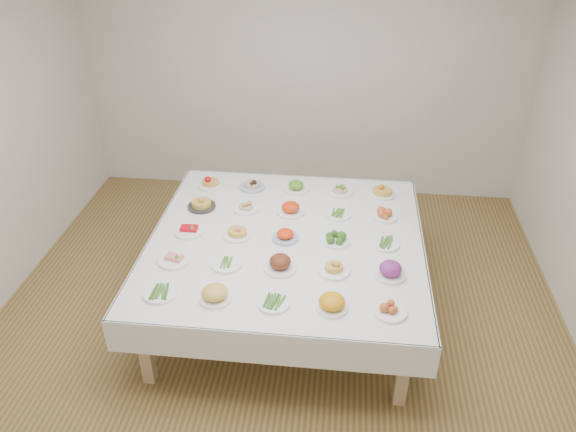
# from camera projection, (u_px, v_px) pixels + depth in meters

# --- Properties ---
(room_envelope) EXTENTS (5.02, 5.02, 2.81)m
(room_envelope) POSITION_uv_depth(u_px,v_px,m) (274.00, 129.00, 3.90)
(room_envelope) COLOR olive
(room_envelope) RESTS_ON ground
(display_table) EXTENTS (2.28, 2.28, 0.75)m
(display_table) POSITION_uv_depth(u_px,v_px,m) (286.00, 245.00, 4.70)
(display_table) COLOR white
(display_table) RESTS_ON ground
(dish_0) EXTENTS (0.24, 0.24, 0.06)m
(dish_0) POSITION_uv_depth(u_px,v_px,m) (160.00, 292.00, 4.04)
(dish_0) COLOR white
(dish_0) RESTS_ON display_table
(dish_1) EXTENTS (0.25, 0.25, 0.14)m
(dish_1) POSITION_uv_depth(u_px,v_px,m) (215.00, 292.00, 3.97)
(dish_1) COLOR white
(dish_1) RESTS_ON display_table
(dish_2) EXTENTS (0.23, 0.23, 0.05)m
(dish_2) POSITION_uv_depth(u_px,v_px,m) (274.00, 302.00, 3.95)
(dish_2) COLOR white
(dish_2) RESTS_ON display_table
(dish_3) EXTENTS (0.22, 0.22, 0.14)m
(dish_3) POSITION_uv_depth(u_px,v_px,m) (332.00, 301.00, 3.89)
(dish_3) COLOR white
(dish_3) RESTS_ON display_table
(dish_4) EXTENTS (0.23, 0.23, 0.09)m
(dish_4) POSITION_uv_depth(u_px,v_px,m) (390.00, 309.00, 3.86)
(dish_4) COLOR white
(dish_4) RESTS_ON display_table
(dish_5) EXTENTS (0.25, 0.25, 0.10)m
(dish_5) POSITION_uv_depth(u_px,v_px,m) (174.00, 258.00, 4.38)
(dish_5) COLOR white
(dish_5) RESTS_ON display_table
(dish_6) EXTENTS (0.24, 0.24, 0.05)m
(dish_6) POSITION_uv_depth(u_px,v_px,m) (227.00, 263.00, 4.35)
(dish_6) COLOR white
(dish_6) RESTS_ON display_table
(dish_7) EXTENTS (0.25, 0.25, 0.13)m
(dish_7) POSITION_uv_depth(u_px,v_px,m) (280.00, 263.00, 4.28)
(dish_7) COLOR white
(dish_7) RESTS_ON display_table
(dish_8) EXTENTS (0.24, 0.24, 0.13)m
(dish_8) POSITION_uv_depth(u_px,v_px,m) (334.00, 266.00, 4.25)
(dish_8) COLOR white
(dish_8) RESTS_ON display_table
(dish_9) EXTENTS (0.23, 0.23, 0.14)m
(dish_9) POSITION_uv_depth(u_px,v_px,m) (390.00, 269.00, 4.20)
(dish_9) COLOR white
(dish_9) RESTS_ON display_table
(dish_10) EXTENTS (0.25, 0.25, 0.10)m
(dish_10) POSITION_uv_depth(u_px,v_px,m) (189.00, 228.00, 4.73)
(dish_10) COLOR white
(dish_10) RESTS_ON display_table
(dish_11) EXTENTS (0.23, 0.23, 0.13)m
(dish_11) POSITION_uv_depth(u_px,v_px,m) (237.00, 231.00, 4.67)
(dish_11) COLOR white
(dish_11) RESTS_ON display_table
(dish_12) EXTENTS (0.22, 0.22, 0.12)m
(dish_12) POSITION_uv_depth(u_px,v_px,m) (285.00, 234.00, 4.63)
(dish_12) COLOR #4C66B2
(dish_12) RESTS_ON display_table
(dish_13) EXTENTS (0.24, 0.24, 0.11)m
(dish_13) POSITION_uv_depth(u_px,v_px,m) (336.00, 237.00, 4.59)
(dish_13) COLOR white
(dish_13) RESTS_ON display_table
(dish_14) EXTENTS (0.22, 0.22, 0.05)m
(dish_14) POSITION_uv_depth(u_px,v_px,m) (386.00, 243.00, 4.57)
(dish_14) COLOR white
(dish_14) RESTS_ON display_table
(dish_15) EXTENTS (0.25, 0.25, 0.16)m
(dish_15) POSITION_uv_depth(u_px,v_px,m) (201.00, 200.00, 5.06)
(dish_15) COLOR #2C2927
(dish_15) RESTS_ON display_table
(dish_16) EXTENTS (0.23, 0.23, 0.11)m
(dish_16) POSITION_uv_depth(u_px,v_px,m) (246.00, 206.00, 5.03)
(dish_16) COLOR white
(dish_16) RESTS_ON display_table
(dish_17) EXTENTS (0.24, 0.24, 0.13)m
(dish_17) POSITION_uv_depth(u_px,v_px,m) (291.00, 207.00, 4.98)
(dish_17) COLOR white
(dish_17) RESTS_ON display_table
(dish_18) EXTENTS (0.23, 0.23, 0.05)m
(dish_18) POSITION_uv_depth(u_px,v_px,m) (338.00, 214.00, 4.97)
(dish_18) COLOR white
(dish_18) RESTS_ON display_table
(dish_19) EXTENTS (0.22, 0.22, 0.10)m
(dish_19) POSITION_uv_depth(u_px,v_px,m) (385.00, 214.00, 4.92)
(dish_19) COLOR white
(dish_19) RESTS_ON display_table
(dish_20) EXTENTS (0.25, 0.25, 0.16)m
(dish_20) POSITION_uv_depth(u_px,v_px,m) (211.00, 180.00, 5.40)
(dish_20) COLOR white
(dish_20) RESTS_ON display_table
(dish_21) EXTENTS (0.24, 0.24, 0.12)m
(dish_21) POSITION_uv_depth(u_px,v_px,m) (252.00, 184.00, 5.38)
(dish_21) COLOR #4C66B2
(dish_21) RESTS_ON display_table
(dish_22) EXTENTS (0.24, 0.24, 0.12)m
(dish_22) POSITION_uv_depth(u_px,v_px,m) (296.00, 186.00, 5.34)
(dish_22) COLOR white
(dish_22) RESTS_ON display_table
(dish_23) EXTENTS (0.24, 0.24, 0.12)m
(dish_23) POSITION_uv_depth(u_px,v_px,m) (340.00, 188.00, 5.30)
(dish_23) COLOR white
(dish_23) RESTS_ON display_table
(dish_24) EXTENTS (0.23, 0.23, 0.14)m
(dish_24) POSITION_uv_depth(u_px,v_px,m) (383.00, 189.00, 5.25)
(dish_24) COLOR white
(dish_24) RESTS_ON display_table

